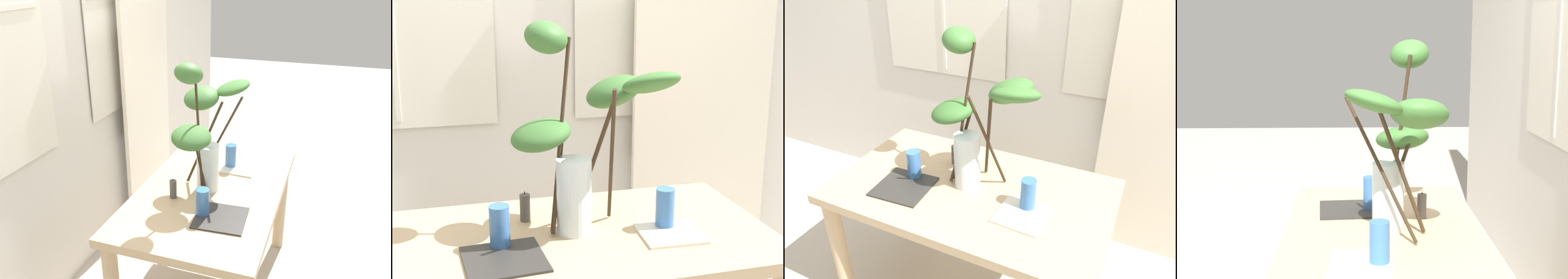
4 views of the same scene
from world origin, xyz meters
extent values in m
cube|color=tan|center=(0.00, 0.00, 0.70)|extent=(1.32, 0.77, 0.05)
cylinder|color=tan|center=(-0.60, -0.32, 0.34)|extent=(0.08, 0.08, 0.68)
cylinder|color=tan|center=(-0.60, 0.32, 0.34)|extent=(0.08, 0.08, 0.68)
cylinder|color=silver|center=(-0.03, 0.02, 0.86)|extent=(0.12, 0.12, 0.27)
cylinder|color=silver|center=(-0.03, 0.02, 0.77)|extent=(0.11, 0.11, 0.09)
cylinder|color=#382819|center=(0.10, -0.02, 1.00)|extent=(0.08, 0.26, 0.52)
ellipsoid|color=#38662D|center=(0.22, -0.05, 1.25)|extent=(0.25, 0.25, 0.14)
cylinder|color=#382819|center=(-0.06, 0.06, 1.07)|extent=(0.10, 0.09, 0.66)
ellipsoid|color=#38662D|center=(-0.10, 0.10, 1.40)|extent=(0.23, 0.22, 0.15)
cylinder|color=#382819|center=(0.06, 0.06, 0.97)|extent=(0.12, 0.19, 0.47)
ellipsoid|color=#38662D|center=(0.14, 0.11, 1.20)|extent=(0.29, 0.28, 0.19)
cylinder|color=#382819|center=(-0.08, 0.05, 0.90)|extent=(0.08, 0.12, 0.34)
ellipsoid|color=#38662D|center=(-0.13, 0.08, 1.07)|extent=(0.30, 0.29, 0.16)
cylinder|color=#386BAD|center=(-0.29, -0.04, 0.80)|extent=(0.07, 0.07, 0.15)
cylinder|color=#386BAD|center=(0.29, -0.03, 0.80)|extent=(0.07, 0.07, 0.15)
cube|color=#2D2B28|center=(-0.29, -0.14, 0.73)|extent=(0.27, 0.27, 0.01)
cube|color=silver|center=(0.29, -0.09, 0.73)|extent=(0.22, 0.22, 0.01)
cylinder|color=#514C47|center=(-0.18, 0.16, 0.78)|extent=(0.04, 0.04, 0.10)
cylinder|color=black|center=(-0.18, 0.16, 0.83)|extent=(0.00, 0.00, 0.01)
camera|label=1|loc=(-2.02, -0.61, 1.89)|focal=38.85mm
camera|label=2|loc=(-0.46, -1.76, 1.54)|focal=51.90mm
camera|label=3|loc=(0.69, -1.33, 1.79)|focal=35.12mm
camera|label=4|loc=(2.01, -0.10, 1.46)|focal=51.25mm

